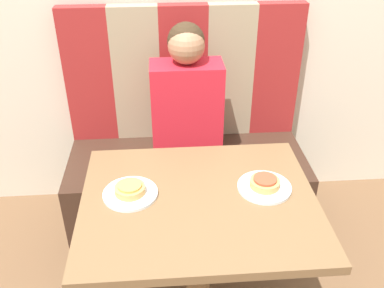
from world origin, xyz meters
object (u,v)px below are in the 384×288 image
plate_left (130,194)px  plate_right (264,187)px  pizza_left (130,189)px  person (187,97)px  pizza_right (265,182)px

plate_left → plate_right: 0.51m
plate_right → pizza_left: bearing=180.0°
person → plate_left: bearing=-111.7°
person → plate_right: bearing=-68.3°
plate_right → plate_left: bearing=180.0°
pizza_left → plate_right: bearing=0.0°
pizza_right → pizza_left: bearing=180.0°
plate_right → pizza_right: (0.00, 0.00, 0.02)m
plate_left → plate_right: size_ratio=1.00×
plate_left → person: bearing=68.3°
plate_right → pizza_right: pizza_right is taller
plate_left → pizza_right: (0.51, 0.00, 0.02)m
plate_left → pizza_right: pizza_right is taller
pizza_left → pizza_right: 0.51m
plate_right → pizza_right: 0.02m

